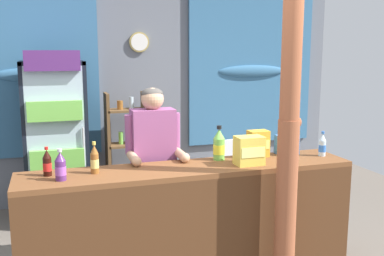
{
  "coord_description": "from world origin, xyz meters",
  "views": [
    {
      "loc": [
        -1.16,
        -2.73,
        1.85
      ],
      "look_at": [
        -0.01,
        0.85,
        1.19
      ],
      "focal_mm": 41.93,
      "sensor_mm": 36.0,
      "label": 1
    }
  ],
  "objects": [
    {
      "name": "snack_box_choco_powder",
      "position": [
        0.52,
        0.65,
        1.06
      ],
      "size": [
        0.17,
        0.12,
        0.22
      ],
      "color": "gold",
      "rests_on": "stall_counter"
    },
    {
      "name": "plastic_lawn_chair",
      "position": [
        0.8,
        1.94,
        0.49
      ],
      "size": [
        0.52,
        0.52,
        0.86
      ],
      "color": "silver",
      "rests_on": "ground"
    },
    {
      "name": "timber_post",
      "position": [
        0.49,
        0.1,
        1.29
      ],
      "size": [
        0.18,
        0.16,
        2.7
      ],
      "color": "#995133",
      "rests_on": "ground"
    },
    {
      "name": "shopkeeper",
      "position": [
        -0.34,
        0.91,
        0.96
      ],
      "size": [
        0.48,
        0.42,
        1.54
      ],
      "color": "#28282D",
      "rests_on": "ground"
    },
    {
      "name": "soda_bottle_cola",
      "position": [
        -1.2,
        0.58,
        1.04
      ],
      "size": [
        0.06,
        0.06,
        0.21
      ],
      "color": "black",
      "rests_on": "stall_counter"
    },
    {
      "name": "drink_fridge",
      "position": [
        -1.11,
        2.2,
        1.01
      ],
      "size": [
        0.65,
        0.7,
        1.84
      ],
      "color": "black",
      "rests_on": "ground"
    },
    {
      "name": "soda_bottle_grape_soda",
      "position": [
        -1.11,
        0.43,
        1.04
      ],
      "size": [
        0.08,
        0.08,
        0.23
      ],
      "color": "#56286B",
      "rests_on": "stall_counter"
    },
    {
      "name": "soda_bottle_water",
      "position": [
        1.05,
        0.5,
        1.04
      ],
      "size": [
        0.06,
        0.06,
        0.21
      ],
      "color": "silver",
      "rests_on": "stall_counter"
    },
    {
      "name": "bottle_shelf_rack",
      "position": [
        -0.32,
        2.4,
        0.71
      ],
      "size": [
        0.48,
        0.28,
        1.36
      ],
      "color": "brown",
      "rests_on": "ground"
    },
    {
      "name": "ground_plane",
      "position": [
        0.0,
        1.09,
        0.0
      ],
      "size": [
        7.07,
        7.07,
        0.0
      ],
      "primitive_type": "plane",
      "color": "#665B51"
    },
    {
      "name": "soda_bottle_lime_soda",
      "position": [
        0.16,
        0.65,
        1.07
      ],
      "size": [
        0.1,
        0.1,
        0.29
      ],
      "color": "#75C64C",
      "rests_on": "stall_counter"
    },
    {
      "name": "snack_box_instant_noodle",
      "position": [
        0.33,
        0.42,
        1.06
      ],
      "size": [
        0.22,
        0.15,
        0.23
      ],
      "color": "#EAD14C",
      "rests_on": "stall_counter"
    },
    {
      "name": "snack_box_biscuit",
      "position": [
        0.8,
        0.66,
        1.03
      ],
      "size": [
        0.18,
        0.13,
        0.17
      ],
      "color": "#3D75B7",
      "rests_on": "stall_counter"
    },
    {
      "name": "back_wall_curtained",
      "position": [
        0.02,
        2.76,
        1.41
      ],
      "size": [
        4.99,
        0.22,
        2.73
      ],
      "color": "slate",
      "rests_on": "ground"
    },
    {
      "name": "stall_counter",
      "position": [
        -0.13,
        0.4,
        0.57
      ],
      "size": [
        2.62,
        0.49,
        0.95
      ],
      "color": "brown",
      "rests_on": "ground"
    },
    {
      "name": "soda_bottle_iced_tea",
      "position": [
        -0.86,
        0.54,
        1.05
      ],
      "size": [
        0.06,
        0.06,
        0.24
      ],
      "color": "brown",
      "rests_on": "stall_counter"
    }
  ]
}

